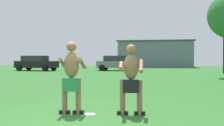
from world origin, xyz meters
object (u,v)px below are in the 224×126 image
object	(u,v)px
player_with_cap	(72,74)
player_in_black	(131,78)
frisbee	(89,114)
car_black_mid_lot	(36,63)
car_gray_near_post	(117,63)
lamp_post	(224,34)

from	to	relation	value
player_with_cap	player_in_black	xyz separation A→B (m)	(1.42, 0.15, -0.09)
player_in_black	frisbee	size ratio (longest dim) A/B	5.90
frisbee	car_black_mid_lot	size ratio (longest dim) A/B	0.06
player_with_cap	car_gray_near_post	xyz separation A→B (m)	(-2.64, 21.81, -0.15)
player_in_black	car_black_mid_lot	world-z (taller)	player_in_black
player_with_cap	car_gray_near_post	distance (m)	21.97
player_with_cap	car_black_mid_lot	world-z (taller)	player_with_cap
car_gray_near_post	car_black_mid_lot	world-z (taller)	same
car_black_mid_lot	lamp_post	bearing A→B (deg)	-5.05
player_with_cap	car_gray_near_post	world-z (taller)	player_with_cap
player_in_black	lamp_post	bearing A→B (deg)	72.23
player_with_cap	car_gray_near_post	bearing A→B (deg)	96.91
player_in_black	lamp_post	distance (m)	19.38
player_with_cap	player_in_black	world-z (taller)	player_with_cap
frisbee	car_black_mid_lot	distance (m)	23.15
player_in_black	frisbee	distance (m)	1.31
lamp_post	car_gray_near_post	bearing A→B (deg)	161.29
frisbee	car_gray_near_post	distance (m)	22.07
frisbee	car_gray_near_post	bearing A→B (deg)	98.06
player_in_black	car_black_mid_lot	bearing A→B (deg)	121.96
lamp_post	player_in_black	bearing A→B (deg)	-107.77
frisbee	car_black_mid_lot	xyz separation A→B (m)	(-11.46, 20.10, 0.81)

